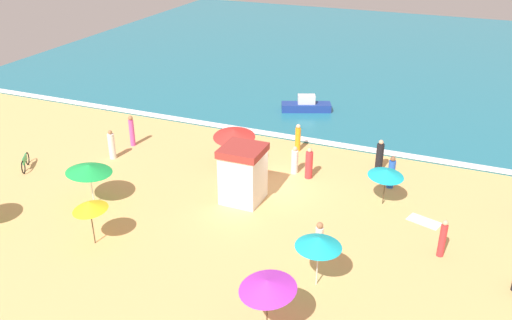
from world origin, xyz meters
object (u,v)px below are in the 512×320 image
(beachgoer_0, at_px, (295,161))
(beachgoer_9, at_px, (391,173))
(small_boat_0, at_px, (306,106))
(beach_umbrella_0, at_px, (386,173))
(beachgoer_4, at_px, (443,239))
(parked_bicycle, at_px, (25,162))
(beachgoer_1, at_px, (112,145))
(beachgoer_2, at_px, (380,156))
(beach_umbrella_7, at_px, (89,169))
(lifeguard_cabana, at_px, (243,174))
(beach_umbrella_2, at_px, (319,242))
(beachgoer_5, at_px, (132,131))
(beach_umbrella_6, at_px, (234,133))
(beach_umbrella_4, at_px, (89,206))
(beachgoer_8, at_px, (309,164))
(beachgoer_3, at_px, (319,239))
(beach_umbrella_3, at_px, (267,285))
(beachgoer_7, at_px, (298,138))

(beachgoer_0, bearing_deg, beachgoer_9, 3.94)
(small_boat_0, bearing_deg, beachgoer_9, -50.20)
(beach_umbrella_0, height_order, beachgoer_4, beach_umbrella_0)
(beachgoer_0, height_order, beachgoer_9, beachgoer_9)
(parked_bicycle, bearing_deg, beachgoer_1, 38.36)
(beach_umbrella_0, distance_m, beachgoer_2, 3.71)
(beach_umbrella_7, bearing_deg, lifeguard_cabana, 25.12)
(beach_umbrella_2, xyz_separation_m, beachgoer_9, (1.25, 8.97, -1.13))
(beach_umbrella_7, distance_m, beachgoer_2, 15.09)
(beach_umbrella_2, distance_m, beachgoer_1, 15.47)
(beach_umbrella_7, height_order, beachgoer_5, beach_umbrella_7)
(beach_umbrella_6, distance_m, beachgoer_5, 6.94)
(beachgoer_0, relative_size, beachgoer_5, 0.82)
(beach_umbrella_4, height_order, beach_umbrella_6, beach_umbrella_6)
(beachgoer_1, distance_m, beachgoer_8, 11.26)
(lifeguard_cabana, height_order, beach_umbrella_2, lifeguard_cabana)
(parked_bicycle, bearing_deg, beachgoer_2, 21.61)
(beach_umbrella_6, relative_size, beachgoer_1, 1.71)
(beachgoer_2, height_order, beachgoer_3, beachgoer_2)
(beachgoer_4, bearing_deg, beach_umbrella_3, -125.86)
(lifeguard_cabana, relative_size, parked_bicycle, 1.82)
(beach_umbrella_7, bearing_deg, beachgoer_1, 115.48)
(beachgoer_0, relative_size, small_boat_0, 0.44)
(beachgoer_4, relative_size, beachgoer_8, 0.99)
(beach_umbrella_0, relative_size, beachgoer_8, 1.41)
(beach_umbrella_6, xyz_separation_m, beachgoer_4, (11.37, -4.32, -1.18))
(lifeguard_cabana, bearing_deg, beachgoer_3, -32.27)
(beach_umbrella_0, distance_m, beachgoer_1, 15.31)
(lifeguard_cabana, distance_m, beachgoer_7, 6.58)
(lifeguard_cabana, height_order, small_boat_0, lifeguard_cabana)
(beach_umbrella_2, relative_size, beachgoer_7, 1.30)
(beach_umbrella_3, distance_m, beachgoer_3, 5.29)
(beach_umbrella_7, bearing_deg, beachgoer_0, 40.37)
(beach_umbrella_7, bearing_deg, beach_umbrella_4, -51.74)
(beachgoer_0, xyz_separation_m, small_boat_0, (-2.24, 9.13, -0.25))
(beach_umbrella_6, height_order, beachgoer_0, beach_umbrella_6)
(beachgoer_4, relative_size, small_boat_0, 0.49)
(beachgoer_1, distance_m, beachgoer_3, 14.27)
(lifeguard_cabana, height_order, beachgoer_2, lifeguard_cabana)
(beach_umbrella_2, xyz_separation_m, beachgoer_0, (-3.82, 8.62, -1.23))
(beach_umbrella_7, xyz_separation_m, parked_bicycle, (-5.86, 1.70, -1.52))
(beach_umbrella_7, relative_size, small_boat_0, 0.86)
(beach_umbrella_2, bearing_deg, beachgoer_1, 155.44)
(lifeguard_cabana, bearing_deg, beachgoer_0, 69.35)
(beach_umbrella_7, xyz_separation_m, beachgoer_5, (-2.15, 6.56, -0.96))
(beachgoer_1, relative_size, beachgoer_5, 0.91)
(beachgoer_9, bearing_deg, beachgoer_7, 157.15)
(lifeguard_cabana, height_order, beachgoer_1, lifeguard_cabana)
(beachgoer_1, height_order, beachgoer_5, beachgoer_5)
(beachgoer_5, bearing_deg, beachgoer_7, 17.99)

